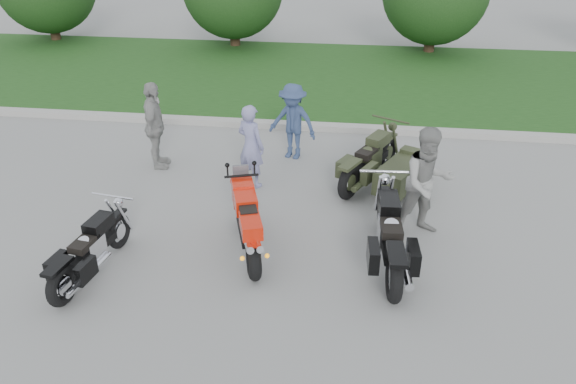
# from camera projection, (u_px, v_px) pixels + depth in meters

# --- Properties ---
(ground) EXTENTS (80.00, 80.00, 0.00)m
(ground) POSITION_uv_depth(u_px,v_px,m) (242.00, 273.00, 8.65)
(ground) COLOR gray
(ground) RESTS_ON ground
(curb) EXTENTS (60.00, 0.30, 0.15)m
(curb) POSITION_uv_depth(u_px,v_px,m) (290.00, 125.00, 13.85)
(curb) COLOR #A19E97
(curb) RESTS_ON ground
(grass_strip) EXTENTS (60.00, 8.00, 0.14)m
(grass_strip) POSITION_uv_depth(u_px,v_px,m) (307.00, 77.00, 17.47)
(grass_strip) COLOR #29581E
(grass_strip) RESTS_ON ground
(sportbike_red) EXTENTS (0.83, 2.04, 0.99)m
(sportbike_red) POSITION_uv_depth(u_px,v_px,m) (248.00, 222.00, 8.87)
(sportbike_red) COLOR black
(sportbike_red) RESTS_ON ground
(cruiser_left) EXTENTS (0.49, 2.10, 0.81)m
(cruiser_left) POSITION_uv_depth(u_px,v_px,m) (89.00, 253.00, 8.39)
(cruiser_left) COLOR black
(cruiser_left) RESTS_ON ground
(cruiser_right) EXTENTS (0.52, 2.56, 0.98)m
(cruiser_right) POSITION_uv_depth(u_px,v_px,m) (390.00, 239.00, 8.58)
(cruiser_right) COLOR black
(cruiser_right) RESTS_ON ground
(cruiser_sidecar) EXTENTS (1.77, 2.21, 0.91)m
(cruiser_sidecar) POSITION_uv_depth(u_px,v_px,m) (387.00, 170.00, 10.87)
(cruiser_sidecar) COLOR black
(cruiser_sidecar) RESTS_ON ground
(person_stripe) EXTENTS (0.73, 0.65, 1.67)m
(person_stripe) POSITION_uv_depth(u_px,v_px,m) (251.00, 146.00, 10.85)
(person_stripe) COLOR #8080AE
(person_stripe) RESTS_ON ground
(person_grey) EXTENTS (1.13, 1.01, 1.92)m
(person_grey) POSITION_uv_depth(u_px,v_px,m) (427.00, 183.00, 9.23)
(person_grey) COLOR gray
(person_grey) RESTS_ON ground
(person_denim) EXTENTS (1.21, 0.92, 1.66)m
(person_denim) POSITION_uv_depth(u_px,v_px,m) (293.00, 122.00, 12.00)
(person_denim) COLOR navy
(person_denim) RESTS_ON ground
(person_back) EXTENTS (0.62, 1.14, 1.84)m
(person_back) POSITION_uv_depth(u_px,v_px,m) (155.00, 126.00, 11.54)
(person_back) COLOR #989893
(person_back) RESTS_ON ground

